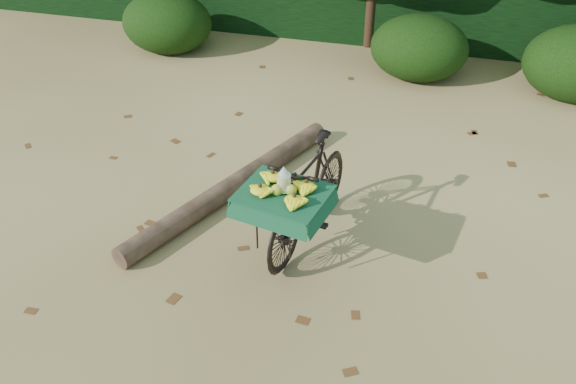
# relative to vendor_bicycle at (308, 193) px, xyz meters

# --- Properties ---
(ground) EXTENTS (80.00, 80.00, 0.00)m
(ground) POSITION_rel_vendor_bicycle_xyz_m (-0.78, 0.34, -0.59)
(ground) COLOR tan
(ground) RESTS_ON ground
(vendor_bicycle) EXTENTS (1.03, 2.00, 1.16)m
(vendor_bicycle) POSITION_rel_vendor_bicycle_xyz_m (0.00, 0.00, 0.00)
(vendor_bicycle) COLOR black
(vendor_bicycle) RESTS_ON ground
(fallen_log) EXTENTS (1.58, 3.27, 0.25)m
(fallen_log) POSITION_rel_vendor_bicycle_xyz_m (-1.07, 0.56, -0.47)
(fallen_log) COLOR brown
(fallen_log) RESTS_ON ground
(bush_clumps) EXTENTS (8.80, 1.70, 0.90)m
(bush_clumps) POSITION_rel_vendor_bicycle_xyz_m (-0.28, 4.64, -0.14)
(bush_clumps) COLOR black
(bush_clumps) RESTS_ON ground
(leaf_litter) EXTENTS (7.00, 7.30, 0.01)m
(leaf_litter) POSITION_rel_vendor_bicycle_xyz_m (-0.78, 0.99, -0.58)
(leaf_litter) COLOR #523115
(leaf_litter) RESTS_ON ground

